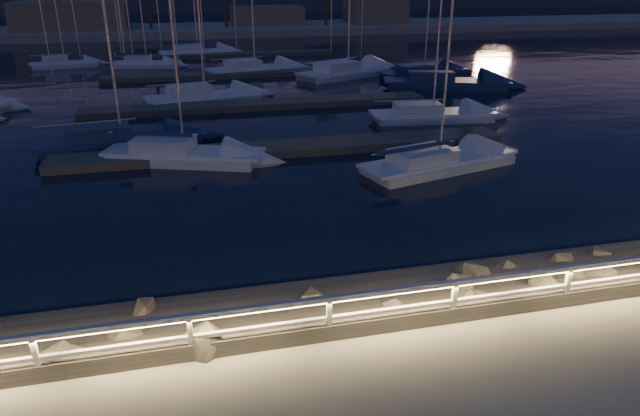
# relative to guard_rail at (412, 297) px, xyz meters

# --- Properties ---
(ground) EXTENTS (400.00, 400.00, 0.00)m
(ground) POSITION_rel_guard_rail_xyz_m (0.07, 0.00, -0.77)
(ground) COLOR gray
(ground) RESTS_ON ground
(harbor_water) EXTENTS (400.00, 440.00, 0.60)m
(harbor_water) POSITION_rel_guard_rail_xyz_m (0.07, 31.22, -1.74)
(harbor_water) COLOR black
(harbor_water) RESTS_ON ground
(guard_rail) EXTENTS (44.11, 0.12, 1.06)m
(guard_rail) POSITION_rel_guard_rail_xyz_m (0.00, 0.00, 0.00)
(guard_rail) COLOR white
(guard_rail) RESTS_ON ground
(riprap) EXTENTS (35.39, 2.73, 1.40)m
(riprap) POSITION_rel_guard_rail_xyz_m (5.39, 1.65, -1.02)
(riprap) COLOR #605B53
(riprap) RESTS_ON ground
(floating_docks) EXTENTS (22.00, 36.00, 0.40)m
(floating_docks) POSITION_rel_guard_rail_xyz_m (0.07, 32.50, -1.17)
(floating_docks) COLOR #635C52
(floating_docks) RESTS_ON ground
(far_shore) EXTENTS (160.00, 14.00, 5.20)m
(far_shore) POSITION_rel_guard_rail_xyz_m (-0.06, 74.05, -0.48)
(far_shore) COLOR gray
(far_shore) RESTS_ON ground
(sailboat_b) EXTENTS (8.32, 3.52, 13.76)m
(sailboat_b) POSITION_rel_guard_rail_xyz_m (-8.00, 18.62, -0.92)
(sailboat_b) COLOR navy
(sailboat_b) RESTS_ON ground
(sailboat_c) EXTENTS (7.54, 3.00, 12.46)m
(sailboat_c) POSITION_rel_guard_rail_xyz_m (9.41, 20.37, -0.97)
(sailboat_c) COLOR silver
(sailboat_c) RESTS_ON ground
(sailboat_d) EXTENTS (7.83, 4.07, 12.76)m
(sailboat_d) POSITION_rel_guard_rail_xyz_m (6.03, 11.95, -0.98)
(sailboat_d) COLOR silver
(sailboat_d) RESTS_ON ground
(sailboat_f) EXTENTS (7.55, 4.46, 12.46)m
(sailboat_f) POSITION_rel_guard_rail_xyz_m (-5.01, 15.71, -0.95)
(sailboat_f) COLOR silver
(sailboat_f) RESTS_ON ground
(sailboat_g) EXTENTS (9.53, 6.26, 15.83)m
(sailboat_g) POSITION_rel_guard_rail_xyz_m (8.72, 35.90, -0.90)
(sailboat_g) COLOR silver
(sailboat_g) RESTS_ON ground
(sailboat_h) EXTENTS (9.63, 5.34, 15.71)m
(sailboat_h) POSITION_rel_guard_rail_xyz_m (14.51, 29.56, -0.93)
(sailboat_h) COLOR navy
(sailboat_h) RESTS_ON ground
(sailboat_i) EXTENTS (6.25, 3.17, 10.31)m
(sailboat_i) POSITION_rel_guard_rail_xyz_m (-7.74, 45.07, -0.98)
(sailboat_i) COLOR silver
(sailboat_i) RESTS_ON ground
(sailboat_j) EXTENTS (8.10, 3.91, 13.32)m
(sailboat_j) POSITION_rel_guard_rail_xyz_m (-3.41, 28.48, -0.93)
(sailboat_j) COLOR silver
(sailboat_j) RESTS_ON ground
(sailboat_k) EXTENTS (8.42, 3.89, 13.80)m
(sailboat_k) POSITION_rel_guard_rail_xyz_m (1.37, 39.37, -0.94)
(sailboat_k) COLOR silver
(sailboat_k) RESTS_ON ground
(sailboat_l) EXTENTS (7.99, 3.65, 13.06)m
(sailboat_l) POSITION_rel_guard_rail_xyz_m (14.87, 34.34, -0.98)
(sailboat_l) COLOR navy
(sailboat_l) RESTS_ON ground
(sailboat_m) EXTENTS (6.19, 2.80, 10.24)m
(sailboat_m) POSITION_rel_guard_rail_xyz_m (-15.01, 46.72, -0.98)
(sailboat_m) COLOR silver
(sailboat_m) RESTS_ON ground
(sailboat_n) EXTENTS (8.03, 3.20, 13.32)m
(sailboat_n) POSITION_rel_guard_rail_xyz_m (-2.94, 51.56, -0.93)
(sailboat_n) COLOR silver
(sailboat_n) RESTS_ON ground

